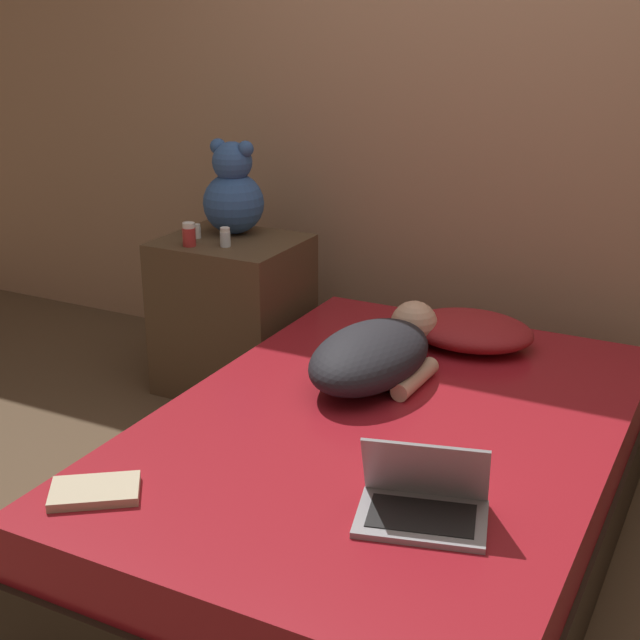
% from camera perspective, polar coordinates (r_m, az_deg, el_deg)
% --- Properties ---
extents(ground_plane, '(12.00, 12.00, 0.00)m').
position_cam_1_polar(ground_plane, '(2.91, 4.09, -13.27)').
color(ground_plane, brown).
extents(wall_back, '(8.00, 0.06, 2.60)m').
position_cam_1_polar(wall_back, '(3.64, 12.82, 14.98)').
color(wall_back, tan).
rests_on(wall_back, ground_plane).
extents(bed, '(1.34, 1.97, 0.39)m').
position_cam_1_polar(bed, '(2.81, 4.19, -9.97)').
color(bed, '#2D2319').
rests_on(bed, ground_plane).
extents(nightstand, '(0.56, 0.48, 0.65)m').
position_cam_1_polar(nightstand, '(3.77, -5.56, 0.33)').
color(nightstand, brown).
rests_on(nightstand, ground_plane).
extents(pillow, '(0.46, 0.36, 0.11)m').
position_cam_1_polar(pillow, '(3.28, 9.60, -0.65)').
color(pillow, maroon).
rests_on(pillow, bed).
extents(person_lying, '(0.36, 0.74, 0.18)m').
position_cam_1_polar(person_lying, '(2.96, 3.66, -2.07)').
color(person_lying, black).
rests_on(person_lying, bed).
extents(laptop, '(0.36, 0.29, 0.21)m').
position_cam_1_polar(laptop, '(2.23, 6.61, -11.38)').
color(laptop, '#9E9EA3').
rests_on(laptop, bed).
extents(teddy_bear, '(0.25, 0.25, 0.39)m').
position_cam_1_polar(teddy_bear, '(3.73, -5.58, 8.08)').
color(teddy_bear, '#335693').
rests_on(teddy_bear, nightstand).
extents(bottle_clear, '(0.04, 0.04, 0.08)m').
position_cam_1_polar(bottle_clear, '(3.56, -6.09, 5.29)').
color(bottle_clear, silver).
rests_on(bottle_clear, nightstand).
extents(bottle_red, '(0.05, 0.05, 0.09)m').
position_cam_1_polar(bottle_red, '(3.58, -8.38, 5.43)').
color(bottle_red, '#B72D2D').
rests_on(bottle_red, nightstand).
extents(bottle_white, '(0.03, 0.03, 0.06)m').
position_cam_1_polar(bottle_white, '(3.70, -7.88, 5.64)').
color(bottle_white, white).
rests_on(bottle_white, nightstand).
extents(book, '(0.27, 0.25, 0.02)m').
position_cam_1_polar(book, '(2.39, -14.21, -10.57)').
color(book, '#C6B793').
rests_on(book, bed).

